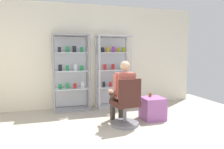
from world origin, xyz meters
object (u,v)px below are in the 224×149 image
at_px(display_cabinet_right, 113,71).
at_px(office_chair, 126,107).
at_px(display_cabinet_left, 71,72).
at_px(seated_shopkeeper, 123,89).
at_px(storage_crate, 153,108).
at_px(tea_glass, 150,95).

xyz_separation_m(display_cabinet_right, office_chair, (-0.19, -1.54, -0.57)).
bearing_deg(display_cabinet_left, seated_shopkeeper, -56.90).
relative_size(display_cabinet_right, storage_crate, 3.95).
distance_m(seated_shopkeeper, tea_glass, 0.75).
xyz_separation_m(office_chair, seated_shopkeeper, (-0.02, 0.16, 0.32)).
distance_m(display_cabinet_left, office_chair, 1.88).
bearing_deg(display_cabinet_left, tea_glass, -36.77).
height_order(display_cabinet_right, storage_crate, display_cabinet_right).
relative_size(display_cabinet_right, office_chair, 1.98).
bearing_deg(display_cabinet_right, storage_crate, -67.85).
distance_m(display_cabinet_left, seated_shopkeeper, 1.66).
relative_size(display_cabinet_right, seated_shopkeeper, 1.47).
xyz_separation_m(storage_crate, tea_glass, (-0.02, 0.08, 0.28)).
bearing_deg(storage_crate, seated_shopkeeper, -172.80).
distance_m(display_cabinet_left, storage_crate, 2.19).
distance_m(seated_shopkeeper, storage_crate, 0.87).
bearing_deg(display_cabinet_left, storage_crate, -38.29).
distance_m(display_cabinet_left, display_cabinet_right, 1.10).
bearing_deg(office_chair, display_cabinet_right, 83.03).
height_order(display_cabinet_left, storage_crate, display_cabinet_left).
distance_m(display_cabinet_right, storage_crate, 1.56).
height_order(display_cabinet_right, tea_glass, display_cabinet_right).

